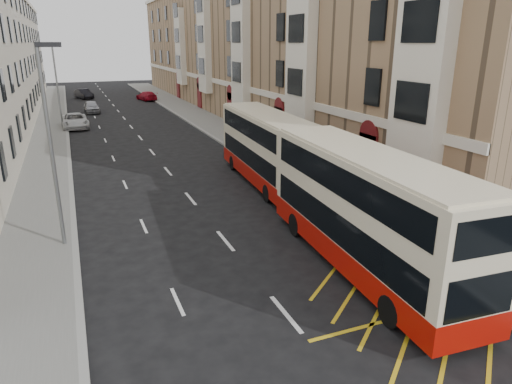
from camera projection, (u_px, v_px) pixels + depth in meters
name	position (u px, v px, depth m)	size (l,w,h in m)	color
pavement_right	(240.00, 139.00, 40.06)	(4.00, 120.00, 0.15)	slate
pavement_left	(48.00, 154.00, 34.51)	(3.00, 120.00, 0.15)	slate
kerb_right	(218.00, 140.00, 39.34)	(0.25, 120.00, 0.15)	gray
kerb_left	(69.00, 152.00, 35.05)	(0.25, 120.00, 0.15)	gray
road_markings	(125.00, 119.00, 50.41)	(10.00, 110.00, 0.01)	silver
terrace_right	(249.00, 48.00, 53.72)	(10.75, 79.00, 15.25)	#8F7253
guard_railing	(411.00, 238.00, 17.85)	(0.06, 6.56, 1.01)	red
street_lamp_near	(51.00, 137.00, 17.66)	(0.93, 0.18, 8.00)	slate
street_lamp_far	(57.00, 80.00, 44.05)	(0.93, 0.18, 8.00)	slate
double_decker_front	(365.00, 211.00, 16.60)	(3.27, 11.34, 4.47)	beige
double_decker_rear	(266.00, 148.00, 27.10)	(3.11, 10.76, 4.24)	beige
pedestrian_far	(413.00, 208.00, 20.37)	(1.10, 0.46, 1.87)	black
white_van	(75.00, 121.00, 45.09)	(2.40, 5.20, 1.45)	silver
car_silver	(92.00, 107.00, 54.91)	(1.69, 4.19, 1.43)	#989A9F
car_dark	(84.00, 94.00, 68.59)	(1.53, 4.39, 1.45)	black
car_red	(147.00, 96.00, 66.63)	(1.85, 4.55, 1.32)	#AE0C20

